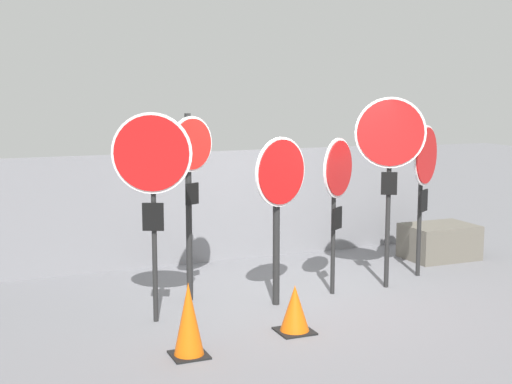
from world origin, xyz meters
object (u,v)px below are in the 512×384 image
object	(u,v)px
stop_sign_4	(390,147)
stop_sign_5	(425,167)
stop_sign_2	(280,189)
stop_sign_3	(338,180)
traffic_cone_1	(189,320)
storage_crate	(439,242)
traffic_cone_0	(295,309)
stop_sign_1	(191,171)
stop_sign_0	(152,168)

from	to	relation	value
stop_sign_4	stop_sign_5	xyz separation A→B (m)	(0.79, 0.34, -0.32)
stop_sign_2	stop_sign_3	size ratio (longest dim) A/B	1.02
stop_sign_2	stop_sign_5	world-z (taller)	stop_sign_5
stop_sign_2	traffic_cone_1	bearing A→B (deg)	-164.12
stop_sign_3	stop_sign_4	size ratio (longest dim) A/B	0.80
stop_sign_4	storage_crate	world-z (taller)	stop_sign_4
stop_sign_3	traffic_cone_0	world-z (taller)	stop_sign_3
traffic_cone_1	stop_sign_3	bearing A→B (deg)	29.26
stop_sign_5	stop_sign_2	bearing A→B (deg)	156.89
stop_sign_3	storage_crate	bearing A→B (deg)	-10.19
stop_sign_4	stop_sign_1	bearing A→B (deg)	-161.59
stop_sign_3	traffic_cone_1	distance (m)	2.96
stop_sign_1	stop_sign_3	world-z (taller)	stop_sign_1
stop_sign_1	traffic_cone_1	size ratio (longest dim) A/B	3.10
stop_sign_0	stop_sign_3	world-z (taller)	stop_sign_0
traffic_cone_0	storage_crate	xyz separation A→B (m)	(3.57, 2.22, 0.01)
stop_sign_3	traffic_cone_1	size ratio (longest dim) A/B	2.68
stop_sign_1	stop_sign_5	xyz separation A→B (m)	(3.35, -0.11, -0.07)
stop_sign_1	storage_crate	distance (m)	4.51
stop_sign_0	stop_sign_4	world-z (taller)	stop_sign_4
traffic_cone_1	stop_sign_5	bearing A→B (deg)	22.93
traffic_cone_0	storage_crate	distance (m)	4.20
traffic_cone_0	stop_sign_4	bearing A→B (deg)	30.25
traffic_cone_0	traffic_cone_1	distance (m)	1.30
stop_sign_4	storage_crate	distance (m)	2.59
stop_sign_0	stop_sign_4	distance (m)	3.21
stop_sign_0	stop_sign_3	xyz separation A→B (m)	(2.44, 0.21, -0.28)
traffic_cone_1	stop_sign_0	bearing A→B (deg)	92.63
stop_sign_5	traffic_cone_1	distance (m)	4.45
stop_sign_2	stop_sign_4	bearing A→B (deg)	-17.13
traffic_cone_1	traffic_cone_0	bearing A→B (deg)	10.46
stop_sign_4	stop_sign_5	size ratio (longest dim) A/B	1.18
stop_sign_5	stop_sign_0	bearing A→B (deg)	153.40
storage_crate	stop_sign_5	bearing A→B (deg)	-138.64
stop_sign_0	stop_sign_3	bearing A→B (deg)	29.85
stop_sign_3	stop_sign_0	bearing A→B (deg)	150.31
stop_sign_4	traffic_cone_1	size ratio (longest dim) A/B	3.35
stop_sign_1	traffic_cone_1	bearing A→B (deg)	-134.63
stop_sign_2	traffic_cone_0	xyz separation A→B (m)	(-0.25, -0.95, -1.18)
stop_sign_4	stop_sign_3	bearing A→B (deg)	-152.22
traffic_cone_0	stop_sign_0	bearing A→B (deg)	146.08
stop_sign_4	stop_sign_2	bearing A→B (deg)	-146.52
stop_sign_4	traffic_cone_1	xyz separation A→B (m)	(-3.15, -1.33, -1.51)
stop_sign_1	storage_crate	world-z (taller)	stop_sign_1
stop_sign_2	traffic_cone_0	bearing A→B (deg)	-126.59
stop_sign_3	storage_crate	size ratio (longest dim) A/B	1.88
stop_sign_4	stop_sign_0	bearing A→B (deg)	-147.87
stop_sign_2	storage_crate	world-z (taller)	stop_sign_2
stop_sign_1	stop_sign_3	bearing A→B (deg)	-40.07
stop_sign_5	traffic_cone_0	xyz separation A→B (m)	(-2.67, -1.43, -1.30)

